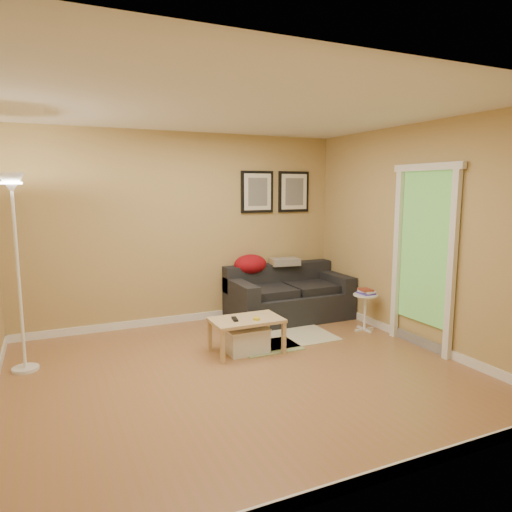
# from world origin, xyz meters

# --- Properties ---
(floor) EXTENTS (4.50, 4.50, 0.00)m
(floor) POSITION_xyz_m (0.00, 0.00, 0.00)
(floor) COLOR #986341
(floor) RESTS_ON ground
(ceiling) EXTENTS (4.50, 4.50, 0.00)m
(ceiling) POSITION_xyz_m (0.00, 0.00, 2.60)
(ceiling) COLOR white
(ceiling) RESTS_ON wall_back
(wall_back) EXTENTS (4.50, 0.00, 4.50)m
(wall_back) POSITION_xyz_m (0.00, 2.00, 1.30)
(wall_back) COLOR tan
(wall_back) RESTS_ON ground
(wall_front) EXTENTS (4.50, 0.00, 4.50)m
(wall_front) POSITION_xyz_m (0.00, -2.00, 1.30)
(wall_front) COLOR tan
(wall_front) RESTS_ON ground
(wall_right) EXTENTS (0.00, 4.00, 4.00)m
(wall_right) POSITION_xyz_m (2.25, 0.00, 1.30)
(wall_right) COLOR tan
(wall_right) RESTS_ON ground
(baseboard_back) EXTENTS (4.50, 0.02, 0.10)m
(baseboard_back) POSITION_xyz_m (0.00, 1.99, 0.05)
(baseboard_back) COLOR white
(baseboard_back) RESTS_ON ground
(baseboard_front) EXTENTS (4.50, 0.02, 0.10)m
(baseboard_front) POSITION_xyz_m (0.00, -1.99, 0.05)
(baseboard_front) COLOR white
(baseboard_front) RESTS_ON ground
(baseboard_right) EXTENTS (0.02, 4.00, 0.10)m
(baseboard_right) POSITION_xyz_m (2.24, 0.00, 0.05)
(baseboard_right) COLOR white
(baseboard_right) RESTS_ON ground
(sofa) EXTENTS (1.70, 0.90, 0.75)m
(sofa) POSITION_xyz_m (1.38, 1.53, 0.38)
(sofa) COLOR black
(sofa) RESTS_ON ground
(red_throw) EXTENTS (0.48, 0.36, 0.28)m
(red_throw) POSITION_xyz_m (0.92, 1.85, 0.77)
(red_throw) COLOR maroon
(red_throw) RESTS_ON sofa
(plaid_throw) EXTENTS (0.45, 0.32, 0.10)m
(plaid_throw) POSITION_xyz_m (1.45, 1.80, 0.78)
(plaid_throw) COLOR tan
(plaid_throw) RESTS_ON sofa
(framed_print_left) EXTENTS (0.50, 0.04, 0.60)m
(framed_print_left) POSITION_xyz_m (1.08, 1.98, 1.80)
(framed_print_left) COLOR black
(framed_print_left) RESTS_ON wall_back
(framed_print_right) EXTENTS (0.50, 0.04, 0.60)m
(framed_print_right) POSITION_xyz_m (1.68, 1.98, 1.80)
(framed_print_right) COLOR black
(framed_print_right) RESTS_ON wall_back
(area_rug) EXTENTS (1.25, 0.85, 0.01)m
(area_rug) POSITION_xyz_m (0.91, 0.83, 0.01)
(area_rug) COLOR beige
(area_rug) RESTS_ON ground
(green_runner) EXTENTS (0.70, 0.50, 0.01)m
(green_runner) POSITION_xyz_m (0.58, 0.56, 0.01)
(green_runner) COLOR #668C4C
(green_runner) RESTS_ON ground
(coffee_table) EXTENTS (0.87, 0.63, 0.40)m
(coffee_table) POSITION_xyz_m (0.28, 0.52, 0.20)
(coffee_table) COLOR tan
(coffee_table) RESTS_ON ground
(remote_control) EXTENTS (0.08, 0.17, 0.02)m
(remote_control) POSITION_xyz_m (0.14, 0.52, 0.41)
(remote_control) COLOR black
(remote_control) RESTS_ON coffee_table
(tape_roll) EXTENTS (0.07, 0.07, 0.03)m
(tape_roll) POSITION_xyz_m (0.35, 0.41, 0.41)
(tape_roll) COLOR yellow
(tape_roll) RESTS_ON coffee_table
(storage_bin) EXTENTS (0.47, 0.34, 0.29)m
(storage_bin) POSITION_xyz_m (0.28, 0.52, 0.14)
(storage_bin) COLOR white
(storage_bin) RESTS_ON ground
(side_table) EXTENTS (0.32, 0.32, 0.48)m
(side_table) POSITION_xyz_m (2.02, 0.63, 0.24)
(side_table) COLOR white
(side_table) RESTS_ON ground
(book_stack) EXTENTS (0.20, 0.24, 0.07)m
(book_stack) POSITION_xyz_m (2.04, 0.65, 0.52)
(book_stack) COLOR #4737A6
(book_stack) RESTS_ON side_table
(floor_lamp) EXTENTS (0.26, 0.26, 2.01)m
(floor_lamp) POSITION_xyz_m (-2.00, 0.98, 0.95)
(floor_lamp) COLOR white
(floor_lamp) RESTS_ON ground
(doorway) EXTENTS (0.12, 1.01, 2.13)m
(doorway) POSITION_xyz_m (2.20, -0.15, 1.02)
(doorway) COLOR white
(doorway) RESTS_ON ground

